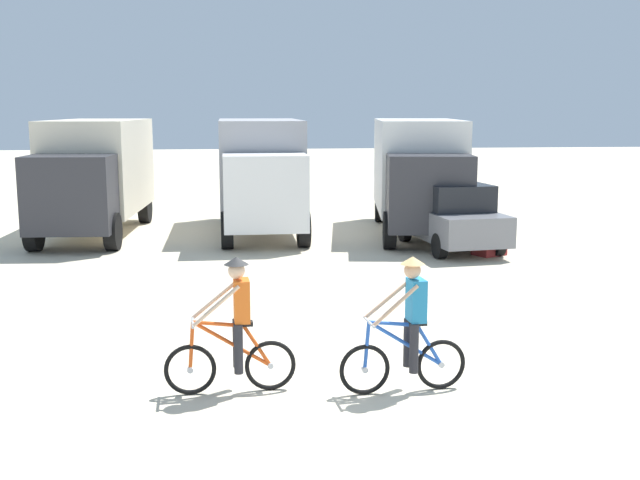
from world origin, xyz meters
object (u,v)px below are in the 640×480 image
Objects in this scene: box_truck_cream_rv at (95,171)px; box_truck_white_box at (419,170)px; cyclist_cowboy_hat at (408,330)px; supply_crate at (489,242)px; box_truck_grey_hauler at (260,170)px; sedan_parked at (450,216)px; cyclist_orange_shirt at (234,330)px.

box_truck_cream_rv is 9.54m from box_truck_white_box.
box_truck_cream_rv reaches higher than cyclist_cowboy_hat.
box_truck_cream_rv reaches higher than supply_crate.
box_truck_cream_rv and box_truck_grey_hauler have the same top height.
box_truck_white_box reaches higher than sedan_parked.
box_truck_cream_rv is at bearing 114.98° from cyclist_cowboy_hat.
cyclist_orange_shirt is (-5.63, -10.09, -0.04)m from sedan_parked.
box_truck_white_box is 2.86m from sedan_parked.
sedan_parked is at bearing -85.03° from box_truck_white_box.
cyclist_orange_shirt is at bearing 174.74° from cyclist_cowboy_hat.
box_truck_white_box is 3.84× the size of cyclist_orange_shirt.
box_truck_cream_rv and box_truck_white_box have the same top height.
box_truck_white_box is at bearing -7.86° from box_truck_grey_hauler.
box_truck_grey_hauler is (4.84, -0.08, 0.00)m from box_truck_cream_rv.
box_truck_white_box is 1.59× the size of sedan_parked.
box_truck_white_box is (4.67, -0.65, 0.00)m from box_truck_grey_hauler.
supply_crate is (4.13, 9.28, -0.51)m from cyclist_cowboy_hat.
box_truck_cream_rv is 11.51m from supply_crate.
box_truck_white_box is at bearing 76.43° from cyclist_cowboy_hat.
cyclist_cowboy_hat is at bearing -5.26° from cyclist_orange_shirt.
sedan_parked is 10.83m from cyclist_cowboy_hat.
box_truck_cream_rv is 9.45× the size of supply_crate.
box_truck_white_box is at bearing 94.97° from sedan_parked.
box_truck_white_box is at bearing 67.08° from cyclist_orange_shirt.
box_truck_grey_hauler is at bearing 172.14° from box_truck_white_box.
supply_crate is at bearing -74.78° from box_truck_white_box.
supply_crate is at bearing -22.78° from box_truck_cream_rv.
sedan_parked is at bearing -19.25° from box_truck_cream_rv.
box_truck_cream_rv is at bearing 179.00° from box_truck_grey_hauler.
sedan_parked is 2.41× the size of cyclist_orange_shirt.
box_truck_white_box is 13.89m from cyclist_orange_shirt.
box_truck_cream_rv is 3.77× the size of cyclist_cowboy_hat.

